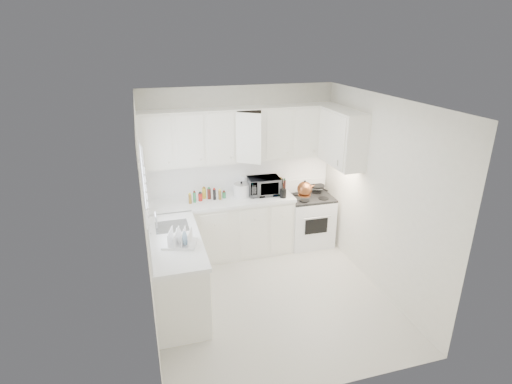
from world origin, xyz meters
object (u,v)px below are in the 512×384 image
object	(u,v)px
utensil_crock	(283,188)
tea_kettle	(305,188)
dish_rack	(179,237)
stove	(310,214)
rice_cooker	(242,189)
microwave	(264,184)

from	to	relation	value
utensil_crock	tea_kettle	bearing A→B (deg)	-1.30
utensil_crock	dish_rack	xyz separation A→B (m)	(-1.69, -1.08, -0.05)
stove	rice_cooker	distance (m)	1.25
tea_kettle	utensil_crock	world-z (taller)	utensil_crock
stove	dish_rack	distance (m)	2.60
stove	tea_kettle	bearing A→B (deg)	-137.04
tea_kettle	microwave	distance (m)	0.64
stove	utensil_crock	size ratio (longest dim) A/B	3.32
tea_kettle	utensil_crock	xyz separation A→B (m)	(-0.35, 0.01, 0.04)
microwave	utensil_crock	distance (m)	0.33
tea_kettle	rice_cooker	xyz separation A→B (m)	(-0.95, 0.23, -0.00)
stove	microwave	bearing A→B (deg)	176.71
microwave	rice_cooker	world-z (taller)	microwave
microwave	dish_rack	xyz separation A→B (m)	(-1.45, -1.30, -0.06)
stove	dish_rack	world-z (taller)	dish_rack
utensil_crock	dish_rack	size ratio (longest dim) A/B	0.83
stove	tea_kettle	xyz separation A→B (m)	(-0.18, -0.16, 0.53)
rice_cooker	dish_rack	xyz separation A→B (m)	(-1.09, -1.30, -0.01)
utensil_crock	stove	bearing A→B (deg)	15.99
microwave	dish_rack	size ratio (longest dim) A/B	1.26
rice_cooker	microwave	bearing A→B (deg)	-7.74
stove	microwave	distance (m)	0.97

